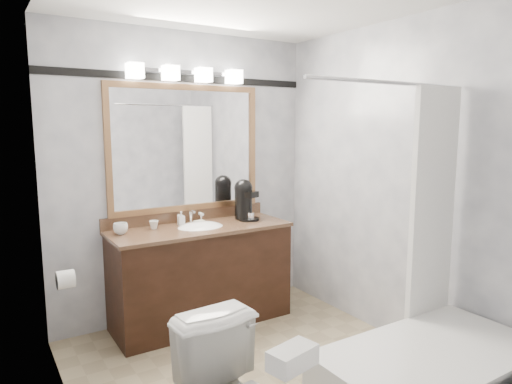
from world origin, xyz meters
The scene contains 13 objects.
room centered at (0.00, 0.00, 1.25)m, with size 2.42×2.62×2.52m.
vanity centered at (0.00, 1.02, 0.44)m, with size 1.53×0.58×0.97m.
mirror centered at (0.00, 1.28, 1.50)m, with size 1.40×0.04×1.10m.
vanity_light_bar centered at (0.00, 1.23, 2.13)m, with size 1.02×0.14×0.12m.
accent_stripe centered at (0.00, 1.29, 2.10)m, with size 2.40×0.01×0.06m, color black.
bathtub centered at (0.55, -0.90, 0.28)m, with size 1.30×0.75×1.96m.
tp_roll centered at (-1.14, 0.66, 0.70)m, with size 0.12×0.12×0.11m, color white.
tissue_box centered at (-0.61, -1.12, 0.82)m, with size 0.20×0.11×0.08m, color white.
coffee_maker centered at (0.47, 1.08, 1.04)m, with size 0.20×0.24×0.37m.
cup_left centered at (-0.65, 1.11, 0.89)m, with size 0.11×0.11×0.09m, color white.
cup_right centered at (-0.36, 1.14, 0.88)m, with size 0.07×0.07×0.07m, color white.
soap_bottle_a centered at (-0.11, 1.17, 0.91)m, with size 0.05×0.05×0.12m, color white.
soap_bar centered at (0.04, 1.13, 0.86)m, with size 0.09×0.05×0.03m, color beige.
Camera 1 is at (-1.60, -2.44, 1.71)m, focal length 32.00 mm.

